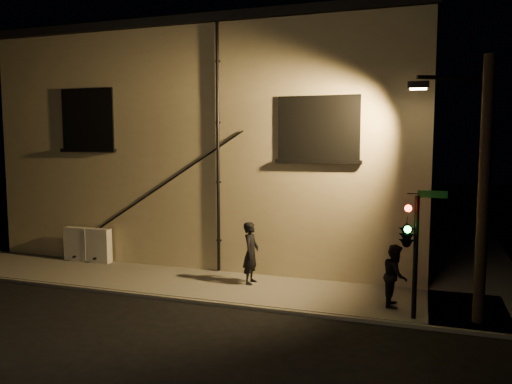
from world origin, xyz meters
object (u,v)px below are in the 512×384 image
(utility_cabinet, at_px, (88,245))
(pedestrian_a, at_px, (251,253))
(traffic_signal, at_px, (408,233))
(streetlamp_pole, at_px, (478,183))
(pedestrian_b, at_px, (395,275))

(utility_cabinet, bearing_deg, pedestrian_a, -6.59)
(utility_cabinet, relative_size, traffic_signal, 0.59)
(utility_cabinet, xyz_separation_m, pedestrian_a, (6.70, -0.77, 0.35))
(utility_cabinet, height_order, traffic_signal, traffic_signal)
(pedestrian_a, xyz_separation_m, traffic_signal, (4.73, -1.74, 1.21))
(utility_cabinet, relative_size, streetlamp_pole, 0.29)
(streetlamp_pole, bearing_deg, traffic_signal, -164.76)
(utility_cabinet, height_order, pedestrian_b, pedestrian_b)
(utility_cabinet, height_order, streetlamp_pole, streetlamp_pole)
(utility_cabinet, relative_size, pedestrian_b, 1.13)
(pedestrian_a, relative_size, pedestrian_b, 1.15)
(utility_cabinet, height_order, pedestrian_a, pedestrian_a)
(pedestrian_a, distance_m, streetlamp_pole, 6.91)
(pedestrian_b, xyz_separation_m, traffic_signal, (0.31, -0.96, 1.34))
(pedestrian_b, bearing_deg, pedestrian_a, 78.84)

